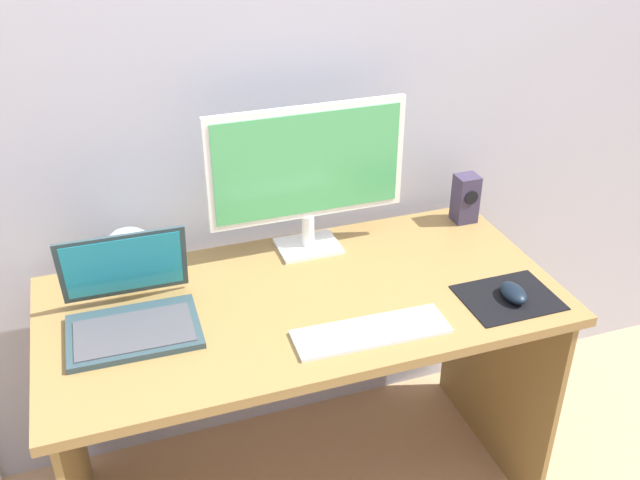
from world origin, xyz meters
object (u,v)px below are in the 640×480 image
laptop (130,309)px  fishbowl (130,256)px  mouse (513,293)px  keyboard_external (371,332)px  speaker_right (465,198)px  monitor (308,171)px

laptop → fishbowl: bearing=83.1°
mouse → fishbowl: bearing=159.9°
fishbowl → keyboard_external: (0.53, -0.44, -0.07)m
speaker_right → keyboard_external: bearing=-138.2°
speaker_right → laptop: size_ratio=0.47×
speaker_right → laptop: laptop is taller
laptop → speaker_right: bearing=11.6°
monitor → speaker_right: 0.55m
speaker_right → mouse: bearing=-101.9°
monitor → speaker_right: bearing=0.6°
fishbowl → keyboard_external: size_ratio=0.41×
fishbowl → keyboard_external: bearing=-39.9°
speaker_right → fishbowl: 1.03m
laptop → mouse: 0.99m
monitor → keyboard_external: bearing=-87.7°
monitor → speaker_right: size_ratio=3.71×
speaker_right → laptop: 1.08m
monitor → laptop: (-0.54, -0.21, -0.20)m
speaker_right → mouse: size_ratio=1.55×
speaker_right → mouse: speaker_right is taller
keyboard_external → fishbowl: bearing=141.9°
monitor → laptop: size_ratio=1.75×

